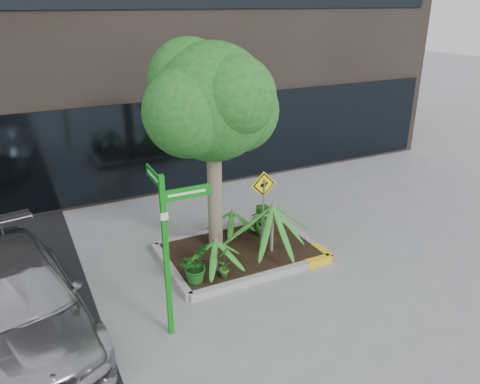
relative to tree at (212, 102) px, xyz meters
name	(u,v)px	position (x,y,z in m)	size (l,w,h in m)	color
ground	(238,264)	(0.20, -0.74, -3.33)	(80.00, 80.00, 0.00)	gray
planter	(242,251)	(0.43, -0.46, -3.23)	(3.35, 2.36, 0.15)	#9E9E99
tree	(212,102)	(0.00, 0.00, 0.00)	(3.04, 2.70, 4.56)	gray
palm_front	(273,206)	(0.98, -0.79, -2.11)	(1.28, 1.28, 1.43)	gray
palm_left	(215,241)	(-0.42, -0.98, -2.51)	(0.80, 0.80, 0.89)	gray
palm_back	(232,212)	(0.53, 0.23, -2.58)	(0.73, 0.73, 0.81)	gray
parked_car	(17,301)	(-4.03, -1.18, -2.66)	(1.86, 4.58, 1.33)	#A4A4A8
shrub_a	(194,266)	(-0.95, -1.17, -2.84)	(0.61, 0.61, 0.68)	#184E16
shrub_b	(264,221)	(1.19, -0.08, -2.82)	(0.40, 0.40, 0.71)	#307021
shrub_c	(224,262)	(-0.38, -1.29, -2.84)	(0.35, 0.35, 0.67)	#2B5E1D
shrub_d	(262,217)	(1.21, 0.08, -2.79)	(0.43, 0.43, 0.78)	#28641D
street_sign_post	(168,238)	(-1.75, -2.18, -1.58)	(0.84, 0.83, 2.83)	#0C8E14
cattle_sign	(263,198)	(0.79, -0.71, -1.94)	(0.56, 0.17, 1.83)	slate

